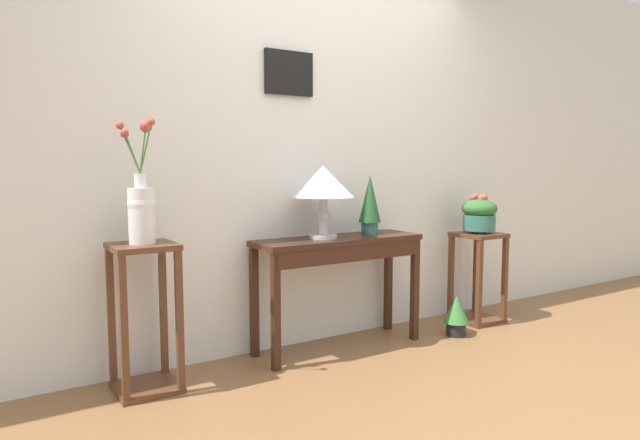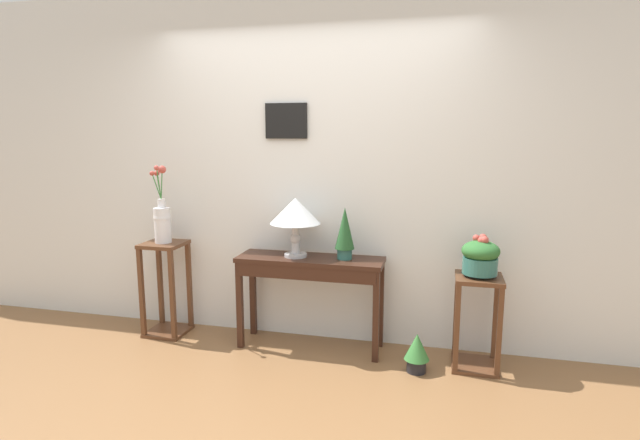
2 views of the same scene
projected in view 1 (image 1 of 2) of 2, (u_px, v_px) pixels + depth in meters
The scene contains 10 objects.
ground_plane at pixel (462, 413), 2.69m from camera, with size 12.00×12.00×0.01m, color brown.
back_wall_with_art at pixel (312, 134), 3.70m from camera, with size 9.00×0.13×2.80m.
console_table at pixel (340, 256), 3.56m from camera, with size 1.13×0.35×0.73m.
table_lamp at pixel (323, 184), 3.47m from camera, with size 0.39×0.39×0.46m.
potted_plant_on_console at pixel (370, 202), 3.70m from camera, with size 0.15×0.15×0.40m.
pedestal_stand_left at pixel (145, 318), 2.92m from camera, with size 0.32×0.32×0.79m.
flower_vase_tall_left at pixel (141, 205), 2.86m from camera, with size 0.17×0.21×0.64m.
pedestal_stand_right at pixel (478, 277), 4.22m from camera, with size 0.32×0.32×0.68m.
planter_bowl_wide_right at pixel (479, 214), 4.17m from camera, with size 0.26×0.26×0.30m.
potted_plant_floor at pixel (456, 314), 3.87m from camera, with size 0.18×0.18×0.29m.
Camera 1 is at (-1.97, -1.81, 1.20)m, focal length 31.24 mm.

